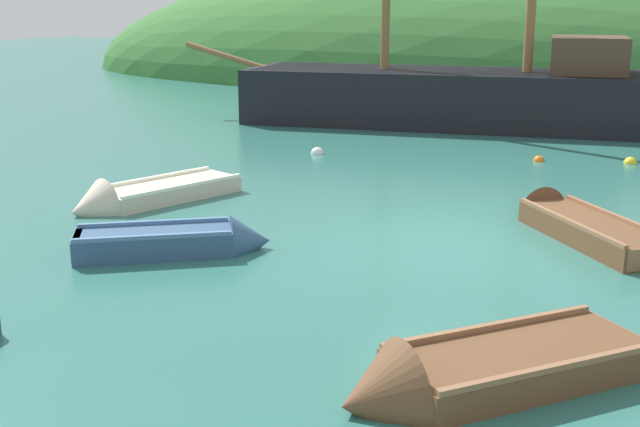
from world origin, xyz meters
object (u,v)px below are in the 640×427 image
buoy_yellow (630,163)px  rowboat_portside (573,226)px  sailing_ship (464,105)px  rowboat_near_dock (143,199)px  rowboat_center (472,378)px  rowboat_outer_left (181,245)px  buoy_orange (539,161)px  buoy_white (317,154)px

buoy_yellow → rowboat_portside: bearing=-94.6°
sailing_ship → rowboat_near_dock: size_ratio=4.36×
rowboat_center → buoy_yellow: bearing=-140.8°
rowboat_outer_left → rowboat_near_dock: bearing=101.5°
rowboat_portside → buoy_yellow: size_ratio=11.26×
buoy_orange → buoy_white: buoy_white is taller
rowboat_near_dock → rowboat_center: bearing=77.7°
rowboat_near_dock → rowboat_center: rowboat_center is taller
rowboat_near_dock → rowboat_portside: bearing=119.7°
rowboat_center → buoy_orange: bearing=-131.4°
rowboat_center → rowboat_outer_left: size_ratio=1.11×
buoy_yellow → buoy_white: 7.88m
sailing_ship → rowboat_center: sailing_ship is taller
buoy_orange → buoy_yellow: bearing=16.6°
sailing_ship → rowboat_portside: size_ratio=4.63×
rowboat_center → buoy_yellow: rowboat_center is taller
rowboat_near_dock → buoy_orange: rowboat_near_dock is taller
buoy_yellow → sailing_ship: bearing=139.8°
rowboat_near_dock → buoy_orange: 10.02m
rowboat_outer_left → buoy_orange: (4.05, 10.01, -0.14)m
sailing_ship → rowboat_outer_left: 15.18m
rowboat_near_dock → rowboat_portside: 8.20m
rowboat_portside → buoy_yellow: (0.56, 6.95, -0.13)m
buoy_orange → rowboat_center: bearing=-84.2°
rowboat_near_dock → rowboat_portside: (8.10, 1.28, 0.03)m
sailing_ship → rowboat_center: (4.50, -17.83, -0.54)m
rowboat_portside → buoy_orange: rowboat_portside is taller
sailing_ship → rowboat_portside: 12.42m
rowboat_near_dock → buoy_white: bearing=-168.5°
buoy_orange → rowboat_portside: bearing=-76.1°
buoy_white → rowboat_outer_left: bearing=-80.4°
sailing_ship → rowboat_portside: bearing=104.8°
rowboat_near_dock → rowboat_center: 9.34m
rowboat_center → buoy_white: bearing=-106.3°
buoy_white → buoy_yellow: bearing=14.4°
rowboat_outer_left → buoy_white: 8.81m
rowboat_portside → buoy_orange: bearing=-25.6°
sailing_ship → buoy_yellow: size_ratio=52.10×
buoy_white → rowboat_near_dock: bearing=-99.2°
rowboat_outer_left → rowboat_center: bearing=-61.0°
rowboat_center → rowboat_portside: 6.38m
rowboat_center → rowboat_outer_left: rowboat_center is taller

